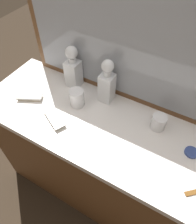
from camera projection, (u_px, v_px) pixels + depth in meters
The scene contains 10 objects.
ground_plane at pixel (98, 184), 1.79m from camera, with size 6.00×6.00×0.00m, color #2D2319.
dresser at pixel (98, 160), 1.47m from camera, with size 1.41×0.54×0.86m.
dresser_mirror at pixel (123, 47), 1.05m from camera, with size 1.16×0.03×0.64m.
crystal_decanter_right at pixel (73, 71), 1.26m from camera, with size 0.08×0.08×0.27m.
crystal_decanter_far_left at pixel (107, 85), 1.18m from camera, with size 0.08×0.08×0.27m.
crystal_tumbler_rear at pixel (77, 98), 1.20m from camera, with size 0.08×0.08×0.10m.
crystal_tumbler_right at pixel (158, 123), 1.09m from camera, with size 0.08×0.08×0.08m.
silver_brush_right at pixel (55, 118), 1.15m from camera, with size 0.17×0.13×0.02m.
silver_brush_rear at pixel (30, 97), 1.25m from camera, with size 0.16×0.12×0.02m.
porcelain_dish at pixel (191, 152), 1.02m from camera, with size 0.07×0.07×0.01m.
Camera 1 is at (0.35, -0.62, 1.76)m, focal length 34.02 mm.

